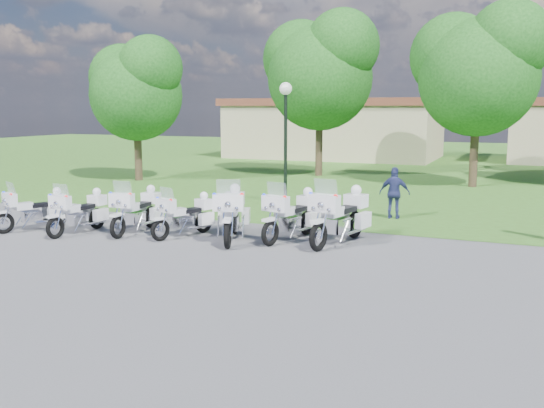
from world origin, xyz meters
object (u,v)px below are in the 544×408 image
at_px(motorcycle_0, 35,209).
at_px(motorcycle_5, 292,214).
at_px(motorcycle_1, 80,211).
at_px(motorcycle_3, 186,215).
at_px(motorcycle_4, 232,213).
at_px(motorcycle_2, 138,210).
at_px(motorcycle_6, 341,215).
at_px(bystander_c, 395,193).
at_px(lamp_post, 286,114).

relative_size(motorcycle_0, motorcycle_5, 0.84).
height_order(motorcycle_1, motorcycle_3, motorcycle_1).
height_order(motorcycle_0, motorcycle_4, motorcycle_4).
distance_m(motorcycle_1, motorcycle_4, 4.41).
xyz_separation_m(motorcycle_2, motorcycle_4, (2.89, 0.16, 0.07)).
bearing_deg(motorcycle_5, motorcycle_6, -165.76).
bearing_deg(motorcycle_6, motorcycle_3, 23.41).
relative_size(motorcycle_2, bystander_c, 1.40).
bearing_deg(lamp_post, motorcycle_4, -82.22).
xyz_separation_m(motorcycle_1, motorcycle_6, (7.10, 1.56, 0.12)).
xyz_separation_m(motorcycle_0, motorcycle_2, (2.92, 0.85, 0.04)).
relative_size(motorcycle_1, lamp_post, 0.50).
bearing_deg(motorcycle_5, motorcycle_0, 26.15).
distance_m(motorcycle_0, motorcycle_1, 1.50).
height_order(motorcycle_3, bystander_c, bystander_c).
height_order(motorcycle_2, motorcycle_5, motorcycle_5).
distance_m(motorcycle_4, bystander_c, 5.79).
xyz_separation_m(motorcycle_3, motorcycle_4, (1.36, 0.08, 0.13)).
bearing_deg(motorcycle_0, motorcycle_1, -149.52).
xyz_separation_m(lamp_post, bystander_c, (4.12, -1.06, -2.46)).
bearing_deg(motorcycle_0, motorcycle_5, -142.04).
height_order(motorcycle_2, bystander_c, bystander_c).
bearing_deg(motorcycle_5, lamp_post, -53.19).
bearing_deg(motorcycle_4, motorcycle_0, -10.76).
xyz_separation_m(motorcycle_3, lamp_post, (0.57, 5.88, 2.68)).
bearing_deg(motorcycle_6, motorcycle_5, 13.87).
bearing_deg(lamp_post, motorcycle_2, -109.47).
relative_size(motorcycle_5, lamp_post, 0.54).
bearing_deg(motorcycle_4, motorcycle_1, -9.28).
relative_size(motorcycle_0, bystander_c, 1.22).
distance_m(motorcycle_2, lamp_post, 6.84).
height_order(motorcycle_2, motorcycle_4, motorcycle_4).
bearing_deg(motorcycle_6, motorcycle_2, 21.32).
distance_m(motorcycle_1, motorcycle_6, 7.27).
distance_m(motorcycle_3, motorcycle_4, 1.37).
bearing_deg(lamp_post, motorcycle_1, -117.93).
height_order(lamp_post, bystander_c, lamp_post).
bearing_deg(bystander_c, motorcycle_2, 35.51).
relative_size(motorcycle_0, motorcycle_4, 0.82).
relative_size(motorcycle_2, motorcycle_4, 0.94).
distance_m(motorcycle_3, motorcycle_6, 4.22).
bearing_deg(motorcycle_4, motorcycle_3, -17.16).
relative_size(motorcycle_1, motorcycle_5, 0.92).
distance_m(motorcycle_0, motorcycle_4, 5.91).
xyz_separation_m(motorcycle_4, bystander_c, (3.33, 4.74, 0.10)).
relative_size(motorcycle_0, motorcycle_2, 0.87).
relative_size(motorcycle_4, motorcycle_5, 1.03).
bearing_deg(bystander_c, motorcycle_5, 62.58).
xyz_separation_m(motorcycle_5, lamp_post, (-2.25, 5.12, 2.60)).
height_order(motorcycle_3, motorcycle_4, motorcycle_4).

